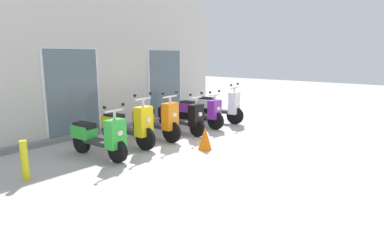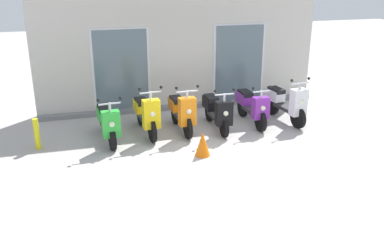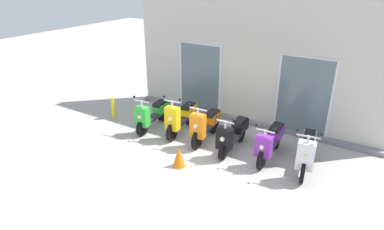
{
  "view_description": "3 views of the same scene",
  "coord_description": "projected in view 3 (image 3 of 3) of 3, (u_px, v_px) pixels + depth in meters",
  "views": [
    {
      "loc": [
        -5.89,
        -4.51,
        2.11
      ],
      "look_at": [
        0.41,
        0.71,
        0.56
      ],
      "focal_mm": 29.65,
      "sensor_mm": 36.0,
      "label": 1
    },
    {
      "loc": [
        -2.68,
        -8.01,
        3.76
      ],
      "look_at": [
        -0.29,
        0.79,
        0.52
      ],
      "focal_mm": 38.94,
      "sensor_mm": 36.0,
      "label": 2
    },
    {
      "loc": [
        3.47,
        -5.95,
        4.38
      ],
      "look_at": [
        -0.71,
        0.86,
        0.84
      ],
      "focal_mm": 30.54,
      "sensor_mm": 36.0,
      "label": 3
    }
  ],
  "objects": [
    {
      "name": "ground_plane",
      "position": [
        198.0,
        164.0,
        8.07
      ],
      "size": [
        40.0,
        40.0,
        0.0
      ],
      "primitive_type": "plane",
      "color": "#A8A39E"
    },
    {
      "name": "scooter_black",
      "position": [
        233.0,
        134.0,
        8.52
      ],
      "size": [
        0.52,
        1.58,
        1.17
      ],
      "color": "black",
      "rests_on": "ground_plane"
    },
    {
      "name": "storefront_facade",
      "position": [
        251.0,
        61.0,
        9.67
      ],
      "size": [
        7.83,
        0.5,
        4.02
      ],
      "color": "beige",
      "rests_on": "ground_plane"
    },
    {
      "name": "scooter_orange",
      "position": [
        205.0,
        124.0,
        8.97
      ],
      "size": [
        0.57,
        1.59,
        1.27
      ],
      "color": "black",
      "rests_on": "ground_plane"
    },
    {
      "name": "scooter_purple",
      "position": [
        270.0,
        141.0,
        8.15
      ],
      "size": [
        0.51,
        1.65,
        1.13
      ],
      "color": "black",
      "rests_on": "ground_plane"
    },
    {
      "name": "scooter_white",
      "position": [
        307.0,
        151.0,
        7.63
      ],
      "size": [
        0.61,
        1.65,
        1.27
      ],
      "color": "black",
      "rests_on": "ground_plane"
    },
    {
      "name": "curb_bollard",
      "position": [
        113.0,
        108.0,
        10.47
      ],
      "size": [
        0.12,
        0.12,
        0.7
      ],
      "primitive_type": "cylinder",
      "color": "yellow",
      "rests_on": "ground_plane"
    },
    {
      "name": "scooter_green",
      "position": [
        152.0,
        114.0,
        9.76
      ],
      "size": [
        0.54,
        1.61,
        1.18
      ],
      "color": "black",
      "rests_on": "ground_plane"
    },
    {
      "name": "traffic_cone",
      "position": [
        179.0,
        157.0,
        7.89
      ],
      "size": [
        0.32,
        0.32,
        0.52
      ],
      "primitive_type": "cone",
      "color": "orange",
      "rests_on": "ground_plane"
    },
    {
      "name": "scooter_yellow",
      "position": [
        181.0,
        117.0,
        9.43
      ],
      "size": [
        0.55,
        1.68,
        1.3
      ],
      "color": "black",
      "rests_on": "ground_plane"
    }
  ]
}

